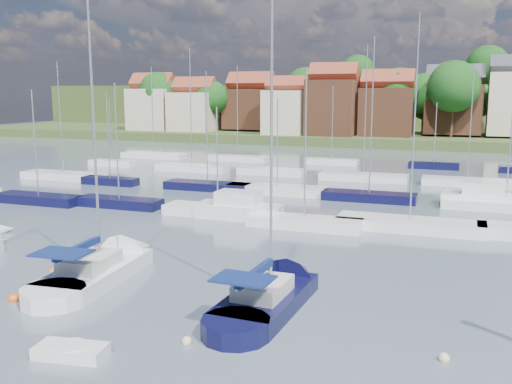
% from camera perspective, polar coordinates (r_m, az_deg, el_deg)
% --- Properties ---
extents(ground, '(260.00, 260.00, 0.00)m').
position_cam_1_polar(ground, '(64.24, 9.41, 0.68)').
color(ground, '#3F4C56').
rests_on(ground, ground).
extents(sailboat_centre, '(4.19, 12.29, 16.37)m').
position_cam_1_polar(sailboat_centre, '(34.12, -14.41, -7.14)').
color(sailboat_centre, silver).
rests_on(sailboat_centre, ground).
extents(sailboat_navy, '(3.43, 11.36, 15.61)m').
position_cam_1_polar(sailboat_navy, '(28.82, 2.08, -10.02)').
color(sailboat_navy, black).
rests_on(sailboat_navy, ground).
extents(tender, '(2.93, 1.70, 0.60)m').
position_cam_1_polar(tender, '(24.17, -18.01, -14.90)').
color(tender, silver).
rests_on(tender, ground).
extents(buoy_c, '(0.55, 0.55, 0.55)m').
position_cam_1_polar(buoy_c, '(31.14, -23.06, -9.98)').
color(buoy_c, '#D85914').
rests_on(buoy_c, ground).
extents(buoy_d, '(0.43, 0.43, 0.43)m').
position_cam_1_polar(buoy_d, '(24.41, -6.94, -14.81)').
color(buoy_d, beige).
rests_on(buoy_d, ground).
extents(buoy_e, '(0.47, 0.47, 0.47)m').
position_cam_1_polar(buoy_e, '(32.07, 1.86, -8.59)').
color(buoy_e, beige).
rests_on(buoy_e, ground).
extents(buoy_f, '(0.44, 0.44, 0.44)m').
position_cam_1_polar(buoy_f, '(23.99, 18.27, -15.72)').
color(buoy_f, beige).
rests_on(buoy_f, ground).
extents(buoy_g, '(0.53, 0.53, 0.53)m').
position_cam_1_polar(buoy_g, '(34.75, -19.59, -7.70)').
color(buoy_g, '#D85914').
rests_on(buoy_g, ground).
extents(marina_field, '(79.62, 41.41, 15.93)m').
position_cam_1_polar(marina_field, '(59.13, 10.33, 0.28)').
color(marina_field, silver).
rests_on(marina_field, ground).
extents(far_shore_town, '(212.46, 90.00, 22.27)m').
position_cam_1_polar(far_shore_town, '(155.38, 16.88, 7.46)').
color(far_shore_town, '#3D4C26').
rests_on(far_shore_town, ground).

